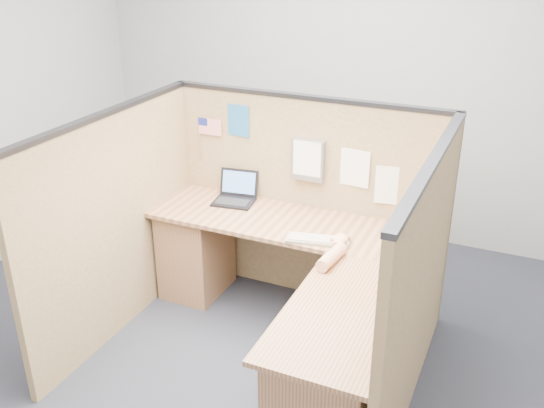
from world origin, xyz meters
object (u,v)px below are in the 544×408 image
at_px(laptop, 237,194).
at_px(mouse, 340,243).
at_px(keyboard, 318,240).
at_px(l_desk, 291,298).

distance_m(laptop, mouse, 0.99).
height_order(laptop, keyboard, laptop).
bearing_deg(keyboard, mouse, -12.13).
relative_size(l_desk, keyboard, 4.62).
height_order(l_desk, laptop, laptop).
xyz_separation_m(l_desk, laptop, (-0.67, 0.56, 0.39)).
relative_size(laptop, keyboard, 0.74).
distance_m(l_desk, keyboard, 0.41).
bearing_deg(mouse, laptop, 157.91).
bearing_deg(laptop, keyboard, -34.05).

